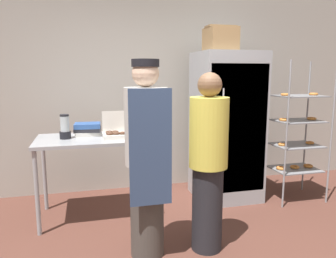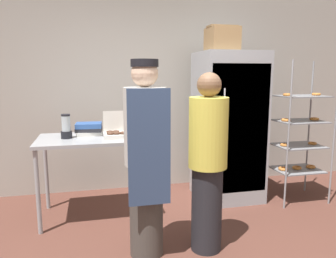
{
  "view_description": "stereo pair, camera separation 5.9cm",
  "coord_description": "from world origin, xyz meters",
  "px_view_note": "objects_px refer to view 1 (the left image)",
  "views": [
    {
      "loc": [
        -0.89,
        -2.3,
        1.61
      ],
      "look_at": [
        -0.12,
        0.72,
        1.08
      ],
      "focal_mm": 35.0,
      "sensor_mm": 36.0,
      "label": 1
    },
    {
      "loc": [
        -0.83,
        -2.32,
        1.61
      ],
      "look_at": [
        -0.12,
        0.72,
        1.08
      ],
      "focal_mm": 35.0,
      "sensor_mm": 36.0,
      "label": 2
    }
  ],
  "objects_px": {
    "donut_box": "(115,134)",
    "person_customer": "(208,162)",
    "blender_pitcher": "(65,128)",
    "binder_stack": "(88,129)",
    "person_baker": "(147,157)",
    "cardboard_storage_box": "(220,39)",
    "refrigerator": "(226,127)",
    "baking_rack": "(297,134)"
  },
  "relations": [
    {
      "from": "donut_box",
      "to": "person_customer",
      "type": "height_order",
      "value": "person_customer"
    },
    {
      "from": "blender_pitcher",
      "to": "binder_stack",
      "type": "relative_size",
      "value": 0.86
    },
    {
      "from": "person_baker",
      "to": "person_customer",
      "type": "bearing_deg",
      "value": -3.98
    },
    {
      "from": "cardboard_storage_box",
      "to": "person_baker",
      "type": "height_order",
      "value": "cardboard_storage_box"
    },
    {
      "from": "refrigerator",
      "to": "binder_stack",
      "type": "relative_size",
      "value": 6.07
    },
    {
      "from": "refrigerator",
      "to": "binder_stack",
      "type": "height_order",
      "value": "refrigerator"
    },
    {
      "from": "person_baker",
      "to": "person_customer",
      "type": "xyz_separation_m",
      "value": [
        0.55,
        -0.04,
        -0.07
      ]
    },
    {
      "from": "refrigerator",
      "to": "cardboard_storage_box",
      "type": "height_order",
      "value": "cardboard_storage_box"
    },
    {
      "from": "donut_box",
      "to": "cardboard_storage_box",
      "type": "bearing_deg",
      "value": 9.37
    },
    {
      "from": "baking_rack",
      "to": "donut_box",
      "type": "bearing_deg",
      "value": -179.83
    },
    {
      "from": "donut_box",
      "to": "binder_stack",
      "type": "distance_m",
      "value": 0.38
    },
    {
      "from": "baking_rack",
      "to": "binder_stack",
      "type": "distance_m",
      "value": 2.58
    },
    {
      "from": "refrigerator",
      "to": "cardboard_storage_box",
      "type": "bearing_deg",
      "value": -155.39
    },
    {
      "from": "person_customer",
      "to": "cardboard_storage_box",
      "type": "bearing_deg",
      "value": 63.23
    },
    {
      "from": "donut_box",
      "to": "cardboard_storage_box",
      "type": "height_order",
      "value": "cardboard_storage_box"
    },
    {
      "from": "blender_pitcher",
      "to": "person_baker",
      "type": "relative_size",
      "value": 0.15
    },
    {
      "from": "binder_stack",
      "to": "person_baker",
      "type": "xyz_separation_m",
      "value": [
        0.48,
        -1.1,
        -0.08
      ]
    },
    {
      "from": "donut_box",
      "to": "binder_stack",
      "type": "relative_size",
      "value": 0.92
    },
    {
      "from": "binder_stack",
      "to": "cardboard_storage_box",
      "type": "bearing_deg",
      "value": -1.25
    },
    {
      "from": "donut_box",
      "to": "refrigerator",
      "type": "bearing_deg",
      "value": 10.98
    },
    {
      "from": "donut_box",
      "to": "binder_stack",
      "type": "bearing_deg",
      "value": 139.49
    },
    {
      "from": "baking_rack",
      "to": "binder_stack",
      "type": "xyz_separation_m",
      "value": [
        -2.57,
        0.24,
        0.13
      ]
    },
    {
      "from": "baking_rack",
      "to": "cardboard_storage_box",
      "type": "height_order",
      "value": "cardboard_storage_box"
    },
    {
      "from": "baking_rack",
      "to": "binder_stack",
      "type": "height_order",
      "value": "baking_rack"
    },
    {
      "from": "baking_rack",
      "to": "person_baker",
      "type": "bearing_deg",
      "value": -157.69
    },
    {
      "from": "donut_box",
      "to": "blender_pitcher",
      "type": "distance_m",
      "value": 0.54
    },
    {
      "from": "binder_stack",
      "to": "person_baker",
      "type": "bearing_deg",
      "value": -66.55
    },
    {
      "from": "baking_rack",
      "to": "binder_stack",
      "type": "relative_size",
      "value": 5.72
    },
    {
      "from": "cardboard_storage_box",
      "to": "person_customer",
      "type": "bearing_deg",
      "value": -116.77
    },
    {
      "from": "refrigerator",
      "to": "person_customer",
      "type": "height_order",
      "value": "refrigerator"
    },
    {
      "from": "refrigerator",
      "to": "person_baker",
      "type": "bearing_deg",
      "value": -137.84
    },
    {
      "from": "person_customer",
      "to": "baking_rack",
      "type": "bearing_deg",
      "value": 30.16
    },
    {
      "from": "baking_rack",
      "to": "blender_pitcher",
      "type": "height_order",
      "value": "baking_rack"
    },
    {
      "from": "binder_stack",
      "to": "refrigerator",
      "type": "bearing_deg",
      "value": 1.03
    },
    {
      "from": "refrigerator",
      "to": "blender_pitcher",
      "type": "xyz_separation_m",
      "value": [
        -1.96,
        -0.18,
        0.09
      ]
    },
    {
      "from": "baking_rack",
      "to": "person_baker",
      "type": "height_order",
      "value": "baking_rack"
    },
    {
      "from": "blender_pitcher",
      "to": "baking_rack",
      "type": "bearing_deg",
      "value": -1.79
    },
    {
      "from": "refrigerator",
      "to": "blender_pitcher",
      "type": "relative_size",
      "value": 7.06
    },
    {
      "from": "refrigerator",
      "to": "donut_box",
      "type": "relative_size",
      "value": 6.59
    },
    {
      "from": "cardboard_storage_box",
      "to": "person_customer",
      "type": "relative_size",
      "value": 0.22
    },
    {
      "from": "baking_rack",
      "to": "cardboard_storage_box",
      "type": "bearing_deg",
      "value": 168.19
    },
    {
      "from": "refrigerator",
      "to": "person_customer",
      "type": "distance_m",
      "value": 1.37
    }
  ]
}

